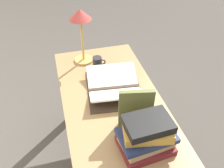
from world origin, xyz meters
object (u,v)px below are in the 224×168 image
object	(u,v)px
book_stack_tall	(146,136)
reading_lamp	(81,22)
book_standing_upright	(136,109)
coffee_mug	(98,62)
open_book	(114,87)

from	to	relation	value
book_stack_tall	reading_lamp	xyz separation A→B (m)	(0.93, 0.18, 0.23)
book_standing_upright	book_stack_tall	bearing A→B (deg)	-168.07
reading_lamp	coffee_mug	xyz separation A→B (m)	(-0.11, -0.09, -0.29)
open_book	coffee_mug	size ratio (longest dim) A/B	4.72
reading_lamp	coffee_mug	bearing A→B (deg)	-141.88
open_book	reading_lamp	distance (m)	0.53
open_book	reading_lamp	bearing A→B (deg)	25.12
book_stack_tall	reading_lamp	size ratio (longest dim) A/B	0.70
book_stack_tall	coffee_mug	distance (m)	0.82
book_standing_upright	reading_lamp	bearing A→B (deg)	24.51
open_book	book_standing_upright	world-z (taller)	book_standing_upright
book_standing_upright	coffee_mug	bearing A→B (deg)	19.03
book_standing_upright	reading_lamp	size ratio (longest dim) A/B	0.60
book_standing_upright	reading_lamp	world-z (taller)	reading_lamp
book_standing_upright	coffee_mug	xyz separation A→B (m)	(0.64, 0.09, -0.09)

